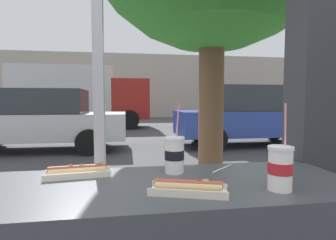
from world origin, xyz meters
The scene contains 11 objects.
ground_plane centered at (0.00, 8.00, 0.00)m, with size 60.00×60.00×0.00m, color #424244.
sidewalk_strip centered at (0.00, 1.60, 0.06)m, with size 16.00×2.80×0.11m, color #9E998E.
building_facade_far centered at (0.00, 20.59, 2.52)m, with size 28.00×1.20×5.04m, color #A89E8E.
soda_cup_left centered at (0.69, -0.39, 1.08)m, with size 0.09×0.09×0.32m.
soda_cup_right centered at (0.35, -0.10, 1.08)m, with size 0.09×0.09×0.32m.
hotdog_tray_near centered at (-0.08, -0.09, 1.01)m, with size 0.29×0.13×0.05m.
hotdog_tray_far centered at (0.35, -0.38, 1.01)m, with size 0.29×0.17×0.05m.
loose_straw centered at (0.59, -0.07, 0.99)m, with size 0.01×0.01×0.19m, color white.
parked_car_silver centered at (-2.19, 6.15, 0.83)m, with size 4.58×1.95×1.62m.
parked_car_blue centered at (3.70, 6.15, 0.88)m, with size 4.27×1.89×1.76m.
box_truck centered at (-2.07, 12.04, 1.59)m, with size 6.24×2.44×2.92m.
Camera 1 is at (0.14, -1.28, 1.32)m, focal length 28.39 mm.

